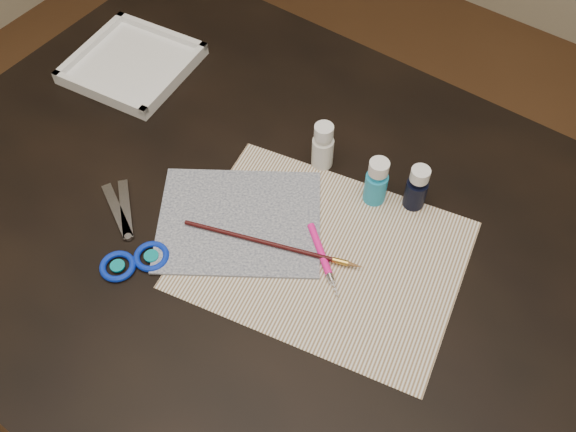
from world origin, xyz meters
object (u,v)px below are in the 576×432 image
Objects in this scene: paint_bottle_white at (323,146)px; paint_bottle_navy at (417,188)px; paint_bottle_cyan at (377,181)px; paper at (323,254)px; palette_tray at (132,63)px; scissors at (121,229)px; canvas at (239,221)px.

paint_bottle_white reaches higher than paint_bottle_navy.
paint_bottle_cyan is 1.05× the size of paint_bottle_navy.
paper is 0.14m from paint_bottle_cyan.
palette_tray reaches higher than paper.
paint_bottle_white is at bearing -93.10° from scissors.
canvas reaches higher than paper.
palette_tray is (-0.38, 0.16, 0.01)m from canvas.
canvas is at bearing -111.45° from scissors.
canvas is 0.28m from paint_bottle_navy.
canvas is at bearing -23.14° from palette_tray.
palette_tray is (-0.59, -0.03, -0.03)m from paint_bottle_navy.
palette_tray is (-0.42, -0.01, -0.03)m from paint_bottle_white.
paint_bottle_cyan reaches higher than palette_tray.
paint_bottle_white reaches higher than palette_tray.
paper is at bearing -110.99° from paint_bottle_navy.
palette_tray is (-0.53, 0.00, -0.03)m from paint_bottle_cyan.
paint_bottle_cyan reaches higher than canvas.
paint_bottle_cyan reaches higher than paint_bottle_navy.
paint_bottle_white is 0.42m from palette_tray.
paint_bottle_cyan is 0.40m from scissors.
paint_bottle_cyan is (0.11, -0.01, 0.00)m from paint_bottle_white.
paint_bottle_navy reaches higher than paper.
paint_bottle_navy is 0.40× the size of scissors.
paint_bottle_cyan is 0.53m from palette_tray.
paint_bottle_white is 1.05× the size of paint_bottle_navy.
paint_bottle_white is 0.35m from scissors.
canvas is 1.22× the size of palette_tray.
paint_bottle_cyan reaches higher than paper.
paint_bottle_white is 1.00× the size of paint_bottle_cyan.
paint_bottle_cyan is (0.01, 0.14, 0.04)m from paper.
scissors is at bearing -137.74° from paint_bottle_navy.
paint_bottle_navy is 0.40× the size of palette_tray.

